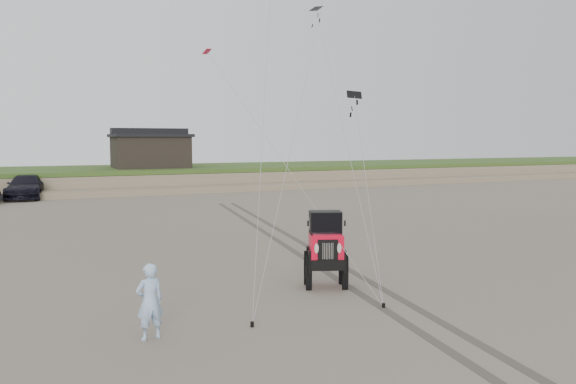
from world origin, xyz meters
The scene contains 9 objects.
ground centered at (0.00, 0.00, 0.00)m, with size 160.00×160.00×0.00m, color #6B6054.
dune_ridge centered at (0.00, 37.50, 0.82)m, with size 160.00×14.25×1.73m.
cabin centered at (2.00, 37.00, 3.24)m, with size 6.40×5.40×3.35m.
truck_c centered at (-7.65, 31.62, 0.82)m, with size 2.30×5.65×1.64m, color black.
jeep centered at (0.09, 1.92, 0.85)m, with size 1.96×4.54×1.69m, color red, non-canonical shape.
man centered at (-5.13, -0.17, 0.79)m, with size 0.58×0.38×1.59m, color #9AB2EE.
stake_main centered at (-2.96, -0.35, 0.06)m, with size 0.08×0.08×0.12m, color black.
stake_aux centered at (0.47, -0.37, 0.06)m, with size 0.08×0.08×0.12m, color black.
tire_tracks centered at (2.00, 8.00, 0.00)m, with size 5.22×29.74×0.01m.
Camera 1 is at (-7.21, -11.56, 4.09)m, focal length 35.00 mm.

